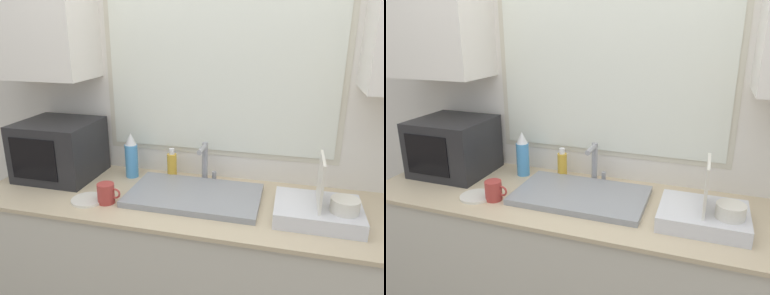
{
  "view_description": "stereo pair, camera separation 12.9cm",
  "coord_description": "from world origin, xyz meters",
  "views": [
    {
      "loc": [
        0.38,
        -1.32,
        1.73
      ],
      "look_at": [
        -0.05,
        0.29,
        1.18
      ],
      "focal_mm": 35.0,
      "sensor_mm": 36.0,
      "label": 1
    },
    {
      "loc": [
        0.51,
        -1.28,
        1.73
      ],
      "look_at": [
        -0.05,
        0.29,
        1.18
      ],
      "focal_mm": 35.0,
      "sensor_mm": 36.0,
      "label": 2
    }
  ],
  "objects": [
    {
      "name": "sink_basin",
      "position": [
        -0.05,
        0.33,
        0.92
      ],
      "size": [
        0.65,
        0.4,
        0.03
      ],
      "color": "gray",
      "rests_on": "countertop"
    },
    {
      "name": "spray_bottle",
      "position": [
        -0.47,
        0.51,
        1.03
      ],
      "size": [
        0.07,
        0.07,
        0.26
      ],
      "color": "#4C99D8",
      "rests_on": "countertop"
    },
    {
      "name": "countertop",
      "position": [
        0.0,
        0.32,
        0.45
      ],
      "size": [
        2.31,
        0.67,
        0.9
      ],
      "color": "beige",
      "rests_on": "ground_plane"
    },
    {
      "name": "microwave",
      "position": [
        -0.86,
        0.42,
        1.06
      ],
      "size": [
        0.41,
        0.39,
        0.32
      ],
      "color": "#232326",
      "rests_on": "countertop"
    },
    {
      "name": "wall_back",
      "position": [
        0.0,
        0.63,
        1.4
      ],
      "size": [
        6.0,
        0.38,
        2.6
      ],
      "color": "silver",
      "rests_on": "ground_plane"
    },
    {
      "name": "soap_bottle",
      "position": [
        -0.24,
        0.55,
        0.98
      ],
      "size": [
        0.05,
        0.05,
        0.17
      ],
      "color": "gold",
      "rests_on": "countertop"
    },
    {
      "name": "faucet",
      "position": [
        -0.05,
        0.54,
        1.03
      ],
      "size": [
        0.08,
        0.14,
        0.22
      ],
      "color": "#99999E",
      "rests_on": "countertop"
    },
    {
      "name": "dish_rack",
      "position": [
        0.54,
        0.27,
        0.95
      ],
      "size": [
        0.38,
        0.31,
        0.29
      ],
      "color": "silver",
      "rests_on": "countertop"
    },
    {
      "name": "mug_near_sink",
      "position": [
        -0.45,
        0.17,
        0.95
      ],
      "size": [
        0.12,
        0.08,
        0.1
      ],
      "color": "#A53833",
      "rests_on": "countertop"
    },
    {
      "name": "small_plate",
      "position": [
        -0.55,
        0.16,
        0.91
      ],
      "size": [
        0.17,
        0.17,
        0.01
      ],
      "color": "silver",
      "rests_on": "countertop"
    }
  ]
}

